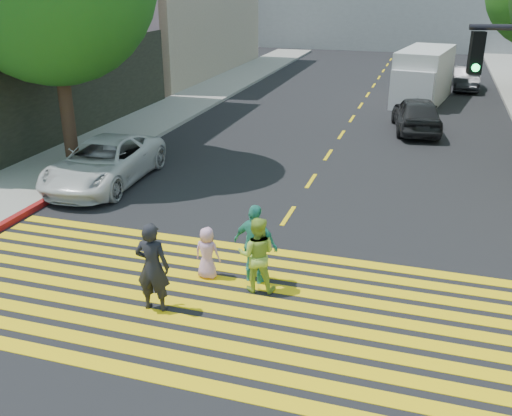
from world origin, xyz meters
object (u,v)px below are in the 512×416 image
at_px(pedestrian_man, 153,267).
at_px(pedestrian_child, 207,253).
at_px(pedestrian_woman, 257,255).
at_px(white_van, 423,77).
at_px(dark_car_near, 417,114).
at_px(white_sedan, 104,162).
at_px(dark_car_parked, 466,78).
at_px(silver_car, 433,68).
at_px(pedestrian_extra, 256,244).

xyz_separation_m(pedestrian_man, pedestrian_child, (0.52, 1.50, -0.34)).
xyz_separation_m(pedestrian_woman, white_van, (2.50, 20.83, 0.46)).
relative_size(pedestrian_child, dark_car_near, 0.27).
bearing_deg(pedestrian_child, white_sedan, -38.78).
height_order(white_sedan, dark_car_near, dark_car_near).
bearing_deg(white_van, dark_car_near, -80.36).
distance_m(dark_car_near, dark_car_parked, 11.00).
height_order(pedestrian_child, white_sedan, white_sedan).
xyz_separation_m(pedestrian_woman, silver_car, (2.91, 28.73, -0.14)).
xyz_separation_m(pedestrian_extra, white_van, (2.63, 20.51, 0.39)).
bearing_deg(silver_car, pedestrian_child, 78.49).
bearing_deg(pedestrian_man, pedestrian_extra, -138.60).
xyz_separation_m(dark_car_parked, white_van, (-2.33, -4.43, 0.62)).
bearing_deg(dark_car_parked, white_sedan, -118.86).
bearing_deg(white_sedan, silver_car, 65.20).
bearing_deg(pedestrian_woman, white_sedan, -47.84).
height_order(dark_car_near, dark_car_parked, dark_car_near).
xyz_separation_m(silver_car, dark_car_parked, (1.92, -3.46, -0.02)).
distance_m(dark_car_near, white_van, 6.34).
relative_size(pedestrian_extra, dark_car_near, 0.40).
relative_size(dark_car_parked, white_van, 0.66).
height_order(dark_car_parked, white_van, white_van).
relative_size(pedestrian_man, pedestrian_child, 1.58).
bearing_deg(pedestrian_man, dark_car_parked, -108.43).
relative_size(dark_car_near, white_van, 0.73).
bearing_deg(dark_car_near, silver_car, -100.56).
height_order(pedestrian_man, dark_car_parked, pedestrian_man).
xyz_separation_m(pedestrian_extra, dark_car_near, (2.67, 14.19, -0.13)).
bearing_deg(pedestrian_extra, white_van, -84.04).
xyz_separation_m(white_sedan, dark_car_near, (9.05, 9.60, 0.04)).
distance_m(pedestrian_child, pedestrian_extra, 1.10).
xyz_separation_m(dark_car_near, dark_car_parked, (2.29, 10.75, -0.10)).
bearing_deg(white_sedan, pedestrian_extra, -38.92).
relative_size(white_sedan, white_van, 0.85).
distance_m(pedestrian_man, silver_car, 30.38).
height_order(pedestrian_man, pedestrian_child, pedestrian_man).
height_order(pedestrian_woman, pedestrian_extra, pedestrian_extra).
xyz_separation_m(pedestrian_woman, white_sedan, (-6.51, 4.91, -0.11)).
distance_m(pedestrian_extra, white_sedan, 7.86).
relative_size(pedestrian_woman, pedestrian_extra, 0.93).
distance_m(dark_car_parked, white_van, 5.05).
distance_m(white_sedan, silver_car, 25.61).
relative_size(pedestrian_woman, white_sedan, 0.32).
bearing_deg(dark_car_near, dark_car_parked, -111.09).
height_order(pedestrian_man, white_sedan, pedestrian_man).
distance_m(pedestrian_woman, dark_car_parked, 25.72).
bearing_deg(silver_car, white_sedan, 65.07).
xyz_separation_m(pedestrian_child, white_van, (3.68, 20.63, 0.69)).
height_order(pedestrian_woman, white_sedan, pedestrian_woman).
bearing_deg(dark_car_near, pedestrian_child, 66.36).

